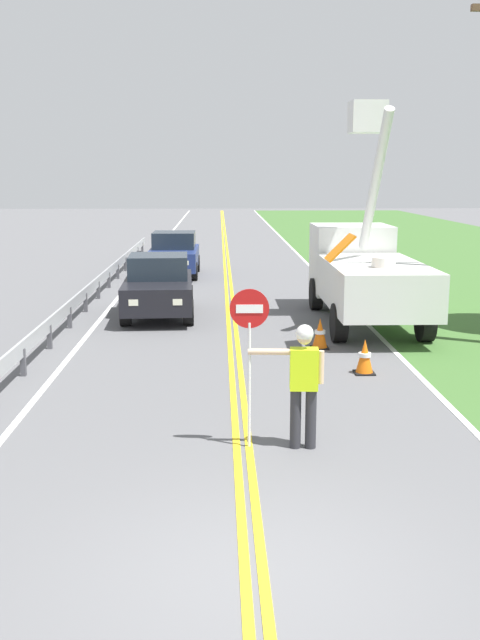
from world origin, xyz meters
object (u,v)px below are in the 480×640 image
object	(u,v)px
oncoming_sedan_second	(174,254)
traffic_cone_lead	(365,357)
oncoming_sedan_nearest	(159,287)
flagger_worker	(303,378)
traffic_cone_mid	(320,334)
stop_sign_paddle	(249,332)
utility_bucket_truck	(363,269)

from	to	relation	value
oncoming_sedan_second	traffic_cone_lead	xyz separation A→B (m)	(4.65, -14.55, -0.50)
oncoming_sedan_nearest	oncoming_sedan_second	world-z (taller)	same
oncoming_sedan_nearest	oncoming_sedan_second	bearing A→B (deg)	90.49
flagger_worker	traffic_cone_mid	bearing A→B (deg)	79.88
traffic_cone_lead	traffic_cone_mid	size ratio (longest dim) A/B	1.00
oncoming_sedan_second	flagger_worker	bearing A→B (deg)	-80.94
traffic_cone_lead	stop_sign_paddle	bearing A→B (deg)	-122.03
traffic_cone_mid	stop_sign_paddle	bearing A→B (deg)	-107.00
flagger_worker	oncoming_sedan_nearest	distance (m)	10.59
stop_sign_paddle	oncoming_sedan_nearest	world-z (taller)	stop_sign_paddle
flagger_worker	traffic_cone_mid	size ratio (longest dim) A/B	2.61
flagger_worker	utility_bucket_truck	size ratio (longest dim) A/B	0.27
flagger_worker	oncoming_sedan_nearest	bearing A→B (deg)	105.82
oncoming_sedan_second	traffic_cone_lead	size ratio (longest dim) A/B	5.88
stop_sign_paddle	oncoming_sedan_second	world-z (taller)	stop_sign_paddle
utility_bucket_truck	traffic_cone_lead	xyz separation A→B (m)	(-0.98, -5.36, -1.09)
utility_bucket_truck	oncoming_sedan_nearest	size ratio (longest dim) A/B	1.63
utility_bucket_truck	traffic_cone_lead	world-z (taller)	utility_bucket_truck
stop_sign_paddle	flagger_worker	bearing A→B (deg)	-3.72
traffic_cone_lead	oncoming_sedan_second	bearing A→B (deg)	107.73
oncoming_sedan_nearest	traffic_cone_mid	size ratio (longest dim) A/B	5.96
traffic_cone_lead	flagger_worker	bearing A→B (deg)	-113.04
traffic_cone_lead	oncoming_sedan_nearest	bearing A→B (deg)	126.47
traffic_cone_lead	traffic_cone_mid	bearing A→B (deg)	105.45
utility_bucket_truck	traffic_cone_mid	world-z (taller)	utility_bucket_truck
oncoming_sedan_nearest	traffic_cone_mid	bearing A→B (deg)	-45.35
flagger_worker	utility_bucket_truck	bearing A→B (deg)	74.01
utility_bucket_truck	traffic_cone_mid	distance (m)	3.72
flagger_worker	stop_sign_paddle	world-z (taller)	stop_sign_paddle
flagger_worker	utility_bucket_truck	xyz separation A→B (m)	(2.68, 9.34, 0.38)
flagger_worker	stop_sign_paddle	size ratio (longest dim) A/B	0.78
stop_sign_paddle	oncoming_sedan_second	bearing A→B (deg)	96.76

